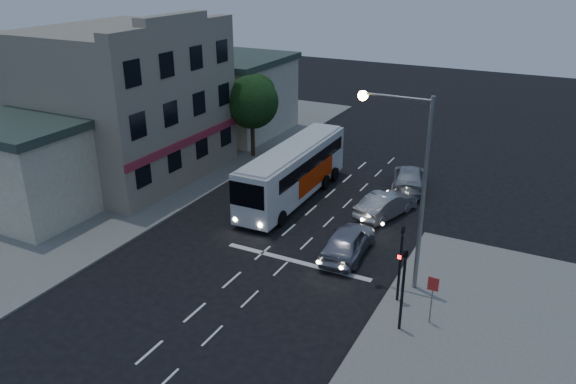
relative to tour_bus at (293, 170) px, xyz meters
The scene contains 15 objects.
ground 9.60m from the tour_bus, 78.75° to the right, with size 120.00×120.00×0.00m, color black.
sidewalk_far 11.38m from the tour_bus, behind, with size 12.00×50.00×0.12m, color slate.
road_markings 6.96m from the tour_bus, 62.22° to the right, with size 8.00×30.55×0.01m.
tour_bus is the anchor object (origin of this frame).
car_suv 8.07m from the tour_bus, 42.80° to the right, with size 1.89×4.70×1.60m, color #9191A0.
car_sedan_a 6.22m from the tour_bus, ahead, with size 1.57×4.51×1.48m, color #A3A3A7.
car_sedan_b 7.98m from the tour_bus, 38.85° to the left, with size 2.11×5.19×1.51m, color #A2A6AD.
traffic_signal_main 12.69m from the tour_bus, 41.87° to the right, with size 0.25×0.35×4.10m.
traffic_signal_side 14.56m from the tour_bus, 45.83° to the right, with size 0.18×0.15×4.10m.
regulatory_sign 14.62m from the tour_bus, 40.38° to the right, with size 0.45×0.12×2.20m.
streetlight 12.19m from the tour_bus, 37.47° to the right, with size 3.32×0.44×9.00m.
main_building 12.61m from the tour_bus, behind, with size 10.12×12.00×11.00m.
low_building_south 16.01m from the tour_bus, 142.44° to the right, with size 7.40×5.40×5.70m.
low_building_north 15.94m from the tour_bus, 137.30° to the left, with size 9.40×9.40×6.50m.
street_tree 8.99m from the tour_bus, 137.74° to the left, with size 4.00×4.00×6.20m.
Camera 1 is at (12.96, -20.38, 14.30)m, focal length 35.00 mm.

